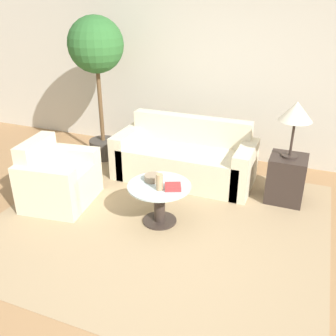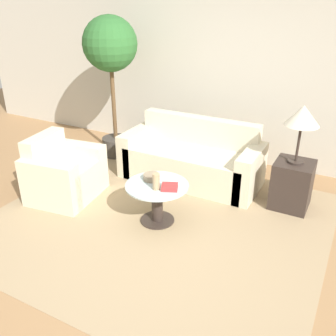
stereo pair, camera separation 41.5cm
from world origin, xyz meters
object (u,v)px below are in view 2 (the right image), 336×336
(vase, at_px, (156,181))
(coffee_table, at_px, (157,198))
(armchair, at_px, (62,175))
(book_stack, at_px, (170,187))
(sofa_main, at_px, (192,159))
(table_lamp, at_px, (303,117))
(bowl, at_px, (152,177))
(potted_plant, at_px, (111,55))

(vase, bearing_deg, coffee_table, 114.63)
(armchair, xyz_separation_m, book_stack, (1.49, 0.02, 0.20))
(sofa_main, distance_m, coffee_table, 1.16)
(coffee_table, relative_size, vase, 3.84)
(table_lamp, height_order, bowl, table_lamp)
(bowl, bearing_deg, potted_plant, 137.60)
(sofa_main, relative_size, book_stack, 8.61)
(bowl, bearing_deg, vase, -47.53)
(sofa_main, bearing_deg, bowl, -89.99)
(table_lamp, relative_size, book_stack, 3.10)
(sofa_main, height_order, armchair, sofa_main)
(sofa_main, relative_size, coffee_table, 2.69)
(coffee_table, bearing_deg, book_stack, -6.55)
(potted_plant, height_order, book_stack, potted_plant)
(bowl, xyz_separation_m, book_stack, (0.27, -0.09, -0.01))
(armchair, distance_m, bowl, 1.24)
(table_lamp, bearing_deg, armchair, -157.39)
(armchair, bearing_deg, vase, -99.87)
(table_lamp, distance_m, potted_plant, 2.78)
(table_lamp, distance_m, bowl, 1.75)
(armchair, distance_m, book_stack, 1.50)
(potted_plant, relative_size, bowl, 11.51)
(potted_plant, bearing_deg, coffee_table, -41.86)
(armchair, height_order, potted_plant, potted_plant)
(sofa_main, bearing_deg, coffee_table, -84.53)
(armchair, xyz_separation_m, vase, (1.37, -0.05, 0.26))
(sofa_main, xyz_separation_m, table_lamp, (1.34, -0.13, 0.83))
(vase, height_order, bowl, vase)
(sofa_main, distance_m, table_lamp, 1.58)
(coffee_table, xyz_separation_m, potted_plant, (-1.51, 1.35, 1.22))
(armchair, xyz_separation_m, potted_plant, (-0.18, 1.39, 1.23))
(table_lamp, distance_m, book_stack, 1.62)
(sofa_main, relative_size, table_lamp, 2.78)
(table_lamp, height_order, book_stack, table_lamp)
(sofa_main, relative_size, armchair, 2.01)
(potted_plant, distance_m, vase, 2.33)
(sofa_main, relative_size, potted_plant, 0.90)
(vase, bearing_deg, book_stack, 30.77)
(table_lamp, bearing_deg, vase, -136.68)
(sofa_main, height_order, potted_plant, potted_plant)
(armchair, relative_size, coffee_table, 1.34)
(table_lamp, bearing_deg, coffee_table, -140.08)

